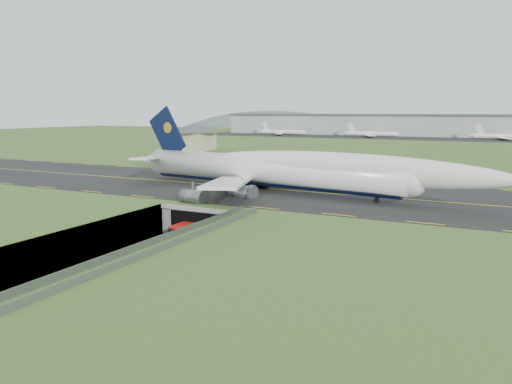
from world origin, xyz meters
The scene contains 10 objects.
ground centered at (0.00, 0.00, 0.00)m, with size 900.00×900.00×0.00m, color #476127.
airfield_deck centered at (0.00, 0.00, 3.00)m, with size 800.00×800.00×6.00m, color gray.
trench_road centered at (0.00, -7.50, 0.10)m, with size 12.00×75.00×0.20m, color slate.
taxiway centered at (0.00, 33.00, 6.09)m, with size 800.00×44.00×0.18m, color black.
tunnel_portal centered at (0.00, 16.71, 3.33)m, with size 17.00×22.30×6.00m.
guideway centered at (11.00, -19.11, 5.32)m, with size 3.00×53.00×7.05m.
jumbo_jet centered at (9.66, 28.82, 11.20)m, with size 89.46×57.99×19.38m.
shuttle_tram centered at (-1.73, 6.54, 1.62)m, with size 2.88×7.21×2.93m.
service_building centered at (-76.16, 122.04, 13.25)m, with size 22.96×22.96×12.23m.
cargo_terminal centered at (-0.25, 299.41, 13.96)m, with size 320.00×67.00×15.60m.
Camera 1 is at (50.26, -68.46, 23.59)m, focal length 35.00 mm.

